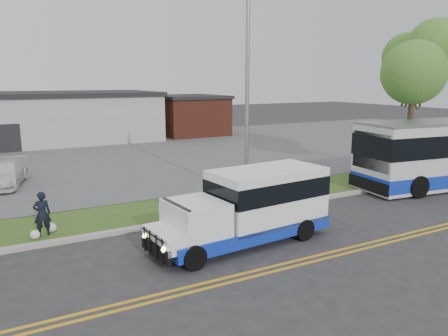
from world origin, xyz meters
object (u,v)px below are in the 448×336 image
streetlight_near (248,84)px  shuttle_bus (252,204)px  pedestrian (42,214)px  parked_car_b (4,174)px  tree_east (415,65)px

streetlight_near → shuttle_bus: size_ratio=1.46×
pedestrian → parked_car_b: pedestrian is taller
streetlight_near → pedestrian: size_ratio=6.05×
streetlight_near → shuttle_bus: 6.48m
parked_car_b → tree_east: bearing=-6.0°
tree_east → parked_car_b: 22.65m
tree_east → streetlight_near: streetlight_near is taller
tree_east → parked_car_b: tree_east is taller
pedestrian → shuttle_bus: bearing=148.4°
pedestrian → parked_car_b: bearing=-85.8°
shuttle_bus → parked_car_b: bearing=114.9°
streetlight_near → parked_car_b: size_ratio=2.21×
pedestrian → parked_car_b: 8.74m
tree_east → streetlight_near: 11.05m
shuttle_bus → parked_car_b: size_ratio=1.51×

